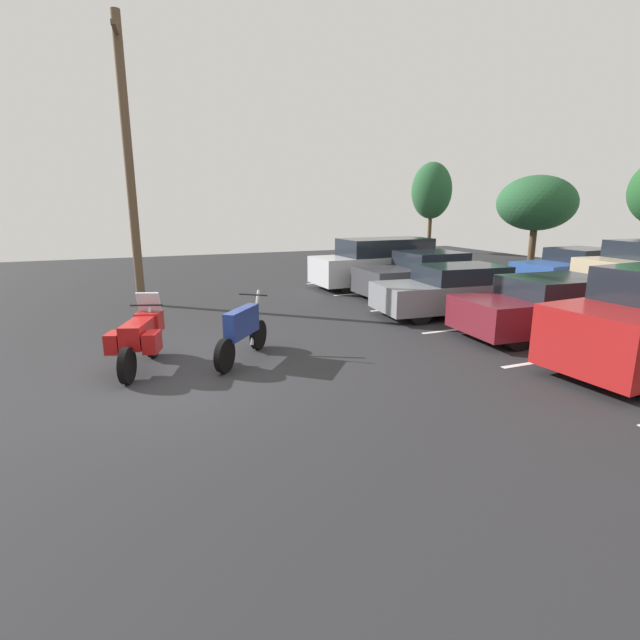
{
  "coord_description": "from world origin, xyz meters",
  "views": [
    {
      "loc": [
        8.38,
        -0.72,
        3.0
      ],
      "look_at": [
        1.08,
        2.23,
        1.09
      ],
      "focal_mm": 26.59,
      "sensor_mm": 36.0,
      "label": 1
    }
  ],
  "objects": [
    {
      "name": "ground",
      "position": [
        0.0,
        0.0,
        -0.05
      ],
      "size": [
        44.0,
        44.0,
        0.1
      ],
      "primitive_type": "cube",
      "color": "#262628"
    },
    {
      "name": "motorcycle_touring",
      "position": [
        -0.8,
        -0.64,
        0.63
      ],
      "size": [
        2.05,
        1.11,
        1.35
      ],
      "color": "black",
      "rests_on": "ground"
    },
    {
      "name": "motorcycle_second",
      "position": [
        -0.58,
        1.24,
        0.59
      ],
      "size": [
        1.76,
        1.43,
        1.28
      ],
      "color": "black",
      "rests_on": "ground"
    },
    {
      "name": "parking_stripes",
      "position": [
        -2.23,
        8.05,
        0.0
      ],
      "size": [
        13.46,
        4.71,
        0.01
      ],
      "color": "silver",
      "rests_on": "ground"
    },
    {
      "name": "car_silver",
      "position": [
        -7.34,
        8.02,
        0.91
      ],
      "size": [
        2.05,
        4.9,
        1.8
      ],
      "color": "#B7B7BC",
      "rests_on": "ground"
    },
    {
      "name": "car_charcoal",
      "position": [
        -4.94,
        8.44,
        0.72
      ],
      "size": [
        2.02,
        4.52,
        1.51
      ],
      "color": "#38383D",
      "rests_on": "ground"
    },
    {
      "name": "car_grey",
      "position": [
        -2.35,
        7.79,
        0.68
      ],
      "size": [
        2.12,
        4.75,
        1.39
      ],
      "color": "slate",
      "rests_on": "ground"
    },
    {
      "name": "car_maroon",
      "position": [
        0.3,
        8.34,
        0.69
      ],
      "size": [
        2.09,
        4.42,
        1.38
      ],
      "color": "maroon",
      "rests_on": "ground"
    },
    {
      "name": "car_far_blue",
      "position": [
        -4.62,
        15.0,
        0.69
      ],
      "size": [
        2.29,
        4.99,
        1.43
      ],
      "color": "#2D519E",
      "rests_on": "ground"
    },
    {
      "name": "utility_pole",
      "position": [
        -7.12,
        -0.47,
        4.26
      ],
      "size": [
        1.8,
        0.31,
        8.2
      ],
      "color": "brown",
      "rests_on": "ground"
    },
    {
      "name": "tree_right",
      "position": [
        -18.14,
        17.72,
        3.92
      ],
      "size": [
        2.56,
        2.56,
        5.71
      ],
      "color": "#4C3823",
      "rests_on": "ground"
    },
    {
      "name": "tree_far_left",
      "position": [
        -11.69,
        20.03,
        3.13
      ],
      "size": [
        4.14,
        4.14,
        4.6
      ],
      "color": "#4C3823",
      "rests_on": "ground"
    }
  ]
}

